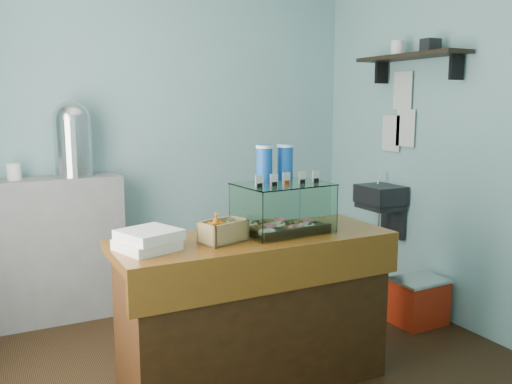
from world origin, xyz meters
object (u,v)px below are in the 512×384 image
display_case (281,204)px  counter (255,310)px  red_cooler (419,301)px  coffee_urn (73,137)px

display_case → counter: bearing=-168.5°
display_case → red_cooler: (1.31, 0.18, -0.88)m
red_cooler → counter: bearing=-171.5°
counter → display_case: display_case is taller
display_case → red_cooler: bearing=3.6°
counter → display_case: (0.20, 0.06, 0.60)m
counter → display_case: 0.64m
coffee_urn → red_cooler: bearing=-31.0°
counter → coffee_urn: bearing=114.7°
counter → red_cooler: size_ratio=4.03×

